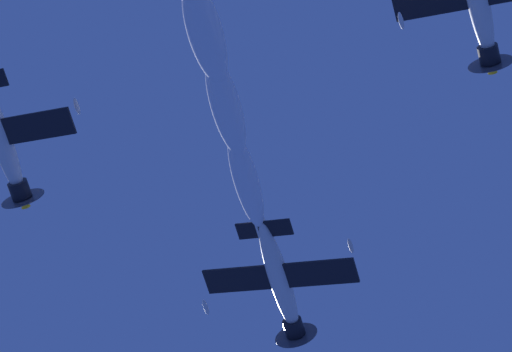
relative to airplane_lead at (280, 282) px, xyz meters
name	(u,v)px	position (x,y,z in m)	size (l,w,h in m)	color
airplane_lead	(280,282)	(0.00, 0.00, 0.00)	(9.59, 9.03, 3.96)	silver
airplane_left_wingman	(1,140)	(16.96, 8.29, 1.61)	(9.75, 9.03, 3.38)	silver
airplane_right_wingman	(478,1)	(-10.94, 17.31, 2.11)	(9.73, 9.04, 3.65)	silver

